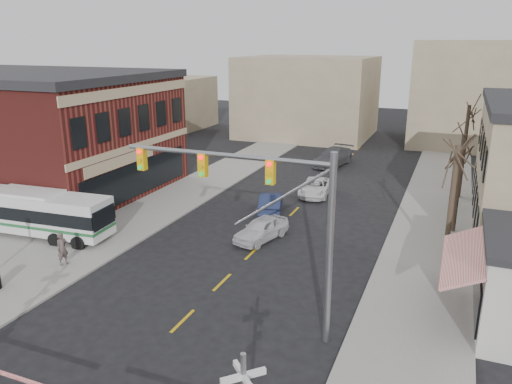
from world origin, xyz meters
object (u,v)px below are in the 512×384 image
at_px(car_c, 316,187).
at_px(transit_bus, 30,211).
at_px(traffic_signal_mast, 268,203).
at_px(pedestrian_near, 62,249).
at_px(car_d, 333,157).
at_px(pedestrian_far, 68,233).
at_px(car_b, 271,202).
at_px(car_a, 261,229).

bearing_deg(car_c, transit_bus, -137.91).
bearing_deg(traffic_signal_mast, pedestrian_near, 173.25).
bearing_deg(car_d, transit_bus, -108.40).
bearing_deg(transit_bus, pedestrian_far, -10.00).
bearing_deg(car_c, traffic_signal_mast, -84.83).
bearing_deg(transit_bus, car_b, 38.77).
distance_m(transit_bus, car_c, 20.99).
bearing_deg(pedestrian_near, traffic_signal_mast, -84.28).
bearing_deg(car_c, car_d, 91.56).
xyz_separation_m(transit_bus, car_d, (13.28, 25.62, -0.75)).
distance_m(car_b, car_d, 15.60).
height_order(car_a, car_b, car_b).
xyz_separation_m(transit_bus, traffic_signal_mast, (17.75, -4.36, 4.09)).
relative_size(pedestrian_near, pedestrian_far, 1.21).
bearing_deg(car_d, traffic_signal_mast, -72.51).
xyz_separation_m(transit_bus, pedestrian_near, (5.19, -2.87, -0.55)).
xyz_separation_m(traffic_signal_mast, car_d, (-4.47, 29.98, -4.84)).
bearing_deg(traffic_signal_mast, pedestrian_far, 165.28).
relative_size(car_b, pedestrian_near, 2.35).
height_order(car_c, pedestrian_far, pedestrian_far).
bearing_deg(car_c, car_b, -114.49).
bearing_deg(traffic_signal_mast, car_c, 99.72).
xyz_separation_m(traffic_signal_mast, pedestrian_far, (-14.23, 3.74, -4.81)).
height_order(traffic_signal_mast, car_b, traffic_signal_mast).
relative_size(traffic_signal_mast, car_a, 2.20).
relative_size(car_c, pedestrian_far, 3.05).
xyz_separation_m(car_a, pedestrian_near, (-8.64, -7.72, 0.34)).
xyz_separation_m(car_c, car_d, (-1.11, 10.38, 0.20)).
relative_size(traffic_signal_mast, car_c, 1.96).
xyz_separation_m(traffic_signal_mast, car_b, (-5.25, 14.41, -4.98)).
relative_size(car_d, pedestrian_far, 3.82).
height_order(traffic_signal_mast, pedestrian_near, traffic_signal_mast).
relative_size(car_c, pedestrian_near, 2.53).
height_order(traffic_signal_mast, car_d, traffic_signal_mast).
relative_size(car_d, pedestrian_near, 3.16).
relative_size(transit_bus, car_d, 1.88).
relative_size(traffic_signal_mast, pedestrian_near, 4.95).
relative_size(car_a, car_b, 0.96).
height_order(car_b, pedestrian_far, pedestrian_far).
xyz_separation_m(car_b, car_d, (0.77, 15.58, 0.13)).
distance_m(traffic_signal_mast, pedestrian_far, 15.47).
xyz_separation_m(car_b, car_c, (1.89, 5.20, -0.07)).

